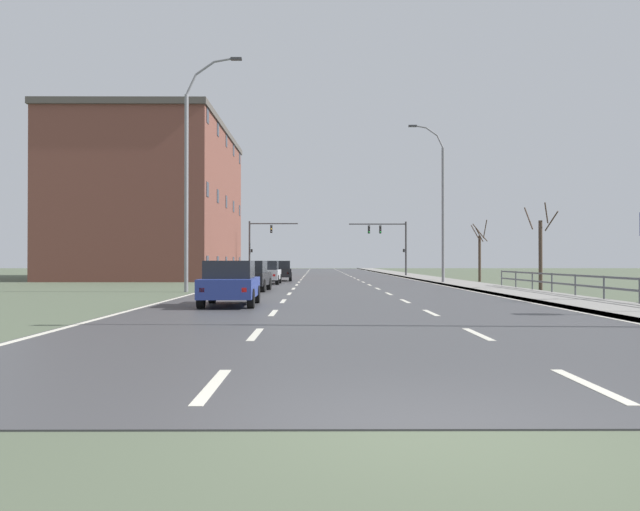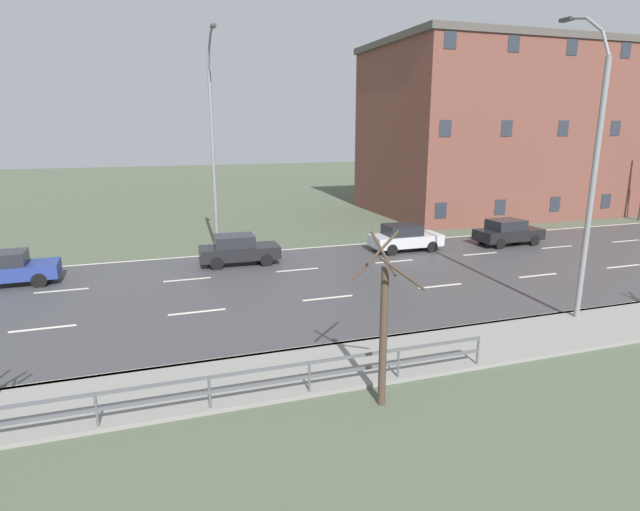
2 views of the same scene
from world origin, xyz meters
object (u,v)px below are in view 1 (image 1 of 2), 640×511
at_px(brick_building, 155,203).
at_px(street_lamp_left_bank, 190,177).
at_px(traffic_signal_left, 259,240).
at_px(street_lamp_midground, 441,206).
at_px(car_far_left, 250,276).
at_px(car_near_right, 230,283).
at_px(car_mid_centre, 280,271).
at_px(traffic_signal_right, 391,238).
at_px(car_far_right, 266,272).

bearing_deg(brick_building, street_lamp_left_bank, -71.88).
bearing_deg(traffic_signal_left, street_lamp_midground, -55.69).
xyz_separation_m(car_far_left, car_near_right, (0.44, -10.56, 0.00)).
bearing_deg(car_near_right, car_mid_centre, 88.41).
bearing_deg(car_mid_centre, car_near_right, -92.48).
height_order(street_lamp_midground, traffic_signal_right, street_lamp_midground).
bearing_deg(car_near_right, car_far_left, 91.04).
relative_size(street_lamp_left_bank, car_far_left, 2.84).
height_order(street_lamp_midground, car_far_right, street_lamp_midground).
height_order(street_lamp_left_bank, traffic_signal_left, street_lamp_left_bank).
height_order(car_far_left, car_mid_centre, same).
relative_size(traffic_signal_right, car_far_left, 1.39).
bearing_deg(car_mid_centre, car_far_right, -96.58).
xyz_separation_m(traffic_signal_right, brick_building, (-22.12, -5.83, 2.94)).
distance_m(street_lamp_left_bank, car_near_right, 11.56).
relative_size(car_near_right, brick_building, 0.18).
relative_size(traffic_signal_right, traffic_signal_left, 1.03).
height_order(traffic_signal_left, car_mid_centre, traffic_signal_left).
relative_size(street_lamp_midground, brick_building, 0.49).
bearing_deg(car_near_right, brick_building, 107.03).
bearing_deg(car_far_left, traffic_signal_left, 96.69).
xyz_separation_m(street_lamp_left_bank, car_far_right, (3.00, 10.36, -4.95)).
bearing_deg(traffic_signal_right, traffic_signal_left, 175.04).
xyz_separation_m(traffic_signal_right, car_far_right, (-10.79, -20.91, -3.05)).
height_order(traffic_signal_right, car_far_left, traffic_signal_right).
distance_m(traffic_signal_right, car_near_right, 42.55).
height_order(car_far_right, car_mid_centre, same).
xyz_separation_m(traffic_signal_right, car_mid_centre, (-10.28, -14.16, -3.05)).
height_order(traffic_signal_right, car_near_right, traffic_signal_right).
distance_m(street_lamp_left_bank, car_far_right, 11.87).
distance_m(street_lamp_left_bank, car_mid_centre, 18.16).
distance_m(street_lamp_midground, car_near_right, 24.52).
height_order(street_lamp_left_bank, traffic_signal_right, street_lamp_left_bank).
relative_size(car_far_right, car_near_right, 0.99).
distance_m(street_lamp_left_bank, car_far_left, 5.81).
relative_size(street_lamp_left_bank, brick_building, 0.53).
xyz_separation_m(car_mid_centre, car_near_right, (-0.13, -26.99, 0.00)).
distance_m(car_mid_centre, car_near_right, 26.99).
relative_size(street_lamp_midground, traffic_signal_right, 1.88).
distance_m(car_near_right, brick_building, 37.69).
xyz_separation_m(traffic_signal_right, traffic_signal_left, (-13.34, 1.16, -0.13)).
distance_m(traffic_signal_left, brick_building, 11.63).
bearing_deg(car_near_right, traffic_signal_right, 74.49).
height_order(car_far_left, brick_building, brick_building).
relative_size(car_far_right, brick_building, 0.18).
height_order(street_lamp_midground, brick_building, brick_building).
relative_size(street_lamp_midground, car_far_left, 2.62).
height_order(street_lamp_midground, street_lamp_left_bank, street_lamp_left_bank).
distance_m(car_far_right, car_near_right, 20.24).
height_order(street_lamp_midground, car_far_left, street_lamp_midground).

